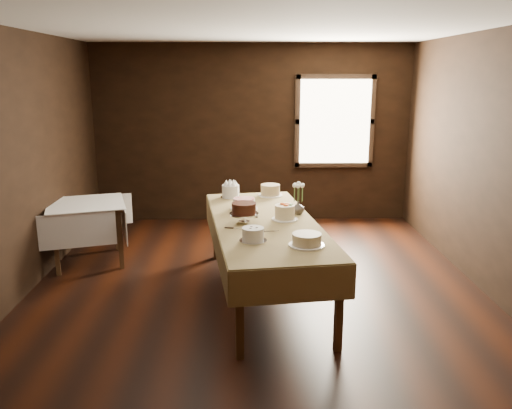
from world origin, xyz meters
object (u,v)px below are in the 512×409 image
(cake_flowers, at_px, (285,213))
(flower_vase, at_px, (298,208))
(cake_meringue, at_px, (231,192))
(cake_server_c, at_px, (252,214))
(cake_lattice, at_px, (244,204))
(cake_chocolate, at_px, (244,213))
(cake_swirl, at_px, (253,235))
(display_table, at_px, (265,227))
(cake_speckled, at_px, (270,190))
(cake_cream, at_px, (307,240))
(cake_server_d, at_px, (287,213))
(cake_server_e, at_px, (241,229))
(side_table, at_px, (86,210))
(cake_server_a, at_px, (272,231))

(cake_flowers, distance_m, flower_vase, 0.28)
(cake_meringue, distance_m, cake_server_c, 0.82)
(cake_lattice, height_order, flower_vase, flower_vase)
(cake_chocolate, bearing_deg, cake_lattice, 90.03)
(cake_swirl, distance_m, flower_vase, 1.09)
(flower_vase, bearing_deg, display_table, -143.04)
(cake_speckled, bearing_deg, cake_cream, -83.34)
(cake_lattice, height_order, cake_flowers, cake_flowers)
(cake_server_d, relative_size, cake_server_e, 1.00)
(display_table, distance_m, cake_lattice, 0.57)
(cake_lattice, distance_m, cake_server_e, 0.80)
(cake_chocolate, height_order, cake_server_d, cake_chocolate)
(cake_server_c, relative_size, cake_server_e, 1.00)
(cake_swirl, bearing_deg, cake_chocolate, 97.64)
(cake_chocolate, distance_m, cake_swirl, 0.63)
(cake_cream, bearing_deg, cake_chocolate, 126.60)
(cake_meringue, height_order, flower_vase, cake_meringue)
(cake_speckled, relative_size, cake_cream, 0.99)
(cake_chocolate, xyz_separation_m, cake_server_c, (0.09, 0.34, -0.10))
(cake_flowers, bearing_deg, cake_swirl, -115.44)
(cake_server_e, bearing_deg, side_table, 156.61)
(cake_flowers, height_order, cake_cream, cake_flowers)
(cake_swirl, bearing_deg, cake_lattice, 94.03)
(cake_meringue, relative_size, flower_vase, 1.80)
(cake_swirl, xyz_separation_m, cake_server_a, (0.19, 0.31, -0.06))
(cake_speckled, distance_m, cake_lattice, 0.74)
(cake_server_c, bearing_deg, cake_flowers, -144.20)
(cake_speckled, bearing_deg, cake_chocolate, -105.12)
(display_table, xyz_separation_m, cake_lattice, (-0.22, 0.51, 0.12))
(side_table, xyz_separation_m, cake_server_d, (2.45, -0.77, 0.15))
(cake_flowers, xyz_separation_m, cake_server_a, (-0.16, -0.42, -0.07))
(cake_speckled, height_order, cake_cream, cake_speckled)
(cake_flowers, relative_size, cake_server_e, 1.24)
(cake_swirl, distance_m, cake_server_a, 0.36)
(cake_server_a, distance_m, cake_server_e, 0.32)
(display_table, bearing_deg, cake_cream, -67.11)
(cake_speckled, distance_m, cake_server_d, 0.88)
(display_table, relative_size, cake_meringue, 10.98)
(display_table, xyz_separation_m, cake_meringue, (-0.39, 1.07, 0.14))
(cake_server_e, bearing_deg, cake_server_d, 60.88)
(cake_flowers, relative_size, flower_vase, 2.10)
(cake_lattice, height_order, cake_server_c, cake_lattice)
(cake_meringue, relative_size, cake_speckled, 0.80)
(cake_server_c, xyz_separation_m, cake_server_e, (-0.12, -0.57, 0.00))
(cake_lattice, xyz_separation_m, flower_vase, (0.60, -0.23, 0.02))
(cake_chocolate, xyz_separation_m, cake_flowers, (0.43, 0.11, -0.02))
(cake_chocolate, height_order, flower_vase, cake_chocolate)
(display_table, relative_size, flower_vase, 19.76)
(cake_server_c, bearing_deg, side_table, 49.24)
(cake_server_c, distance_m, cake_server_e, 0.58)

